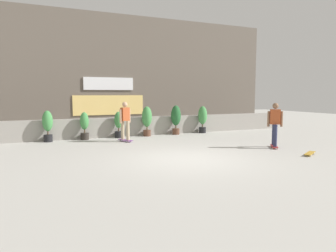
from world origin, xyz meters
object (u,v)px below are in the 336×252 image
object	(u,v)px
potted_plant_3	(147,119)
potted_plant_5	(203,118)
potted_plant_0	(48,124)
skater_far_left	(125,120)
skater_by_wall_left	(275,123)
potted_plant_2	(118,124)
potted_plant_4	(176,118)
skateboard_near_camera	(310,153)
potted_plant_1	(84,125)

from	to	relation	value
potted_plant_3	potted_plant_5	world-z (taller)	potted_plant_3
potted_plant_0	skater_far_left	xyz separation A→B (m)	(3.02, -1.26, 0.19)
skater_by_wall_left	skater_far_left	size ratio (longest dim) A/B	1.00
potted_plant_2	potted_plant_3	size ratio (longest dim) A/B	0.85
potted_plant_3	potted_plant_4	size ratio (longest dim) A/B	0.99
potted_plant_0	skateboard_near_camera	world-z (taller)	potted_plant_0
potted_plant_1	potted_plant_2	world-z (taller)	potted_plant_1
potted_plant_3	potted_plant_5	size ratio (longest dim) A/B	1.03
potted_plant_2	skateboard_near_camera	xyz separation A→B (m)	(4.74, -6.64, -0.59)
potted_plant_1	potted_plant_4	world-z (taller)	potted_plant_4
potted_plant_0	potted_plant_4	world-z (taller)	potted_plant_4
potted_plant_3	skater_far_left	bearing A→B (deg)	-138.90
potted_plant_1	skater_by_wall_left	bearing A→B (deg)	-39.14
potted_plant_0	skater_far_left	world-z (taller)	skater_far_left
potted_plant_2	potted_plant_4	size ratio (longest dim) A/B	0.84
potted_plant_5	skateboard_near_camera	world-z (taller)	potted_plant_5
potted_plant_4	potted_plant_3	bearing A→B (deg)	180.00
potted_plant_2	skater_far_left	distance (m)	1.30
potted_plant_4	skater_far_left	bearing A→B (deg)	-157.11
potted_plant_4	skateboard_near_camera	distance (m)	6.92
potted_plant_4	skateboard_near_camera	size ratio (longest dim) A/B	1.84
potted_plant_0	potted_plant_4	size ratio (longest dim) A/B	0.91
skater_far_left	potted_plant_2	bearing A→B (deg)	87.86
skater_far_left	skateboard_near_camera	distance (m)	7.25
potted_plant_0	skateboard_near_camera	bearing A→B (deg)	-40.36
potted_plant_0	potted_plant_4	xyz separation A→B (m)	(6.02, -0.00, 0.10)
potted_plant_3	skater_by_wall_left	xyz separation A→B (m)	(3.26, -5.05, 0.11)
potted_plant_2	skateboard_near_camera	world-z (taller)	potted_plant_2
potted_plant_5	skateboard_near_camera	xyz separation A→B (m)	(0.25, -6.64, -0.74)
potted_plant_3	potted_plant_2	bearing A→B (deg)	180.00
skateboard_near_camera	skater_far_left	bearing A→B (deg)	131.70
potted_plant_0	potted_plant_1	xyz separation A→B (m)	(1.52, 0.00, -0.09)
potted_plant_0	skater_by_wall_left	xyz separation A→B (m)	(7.73, -5.05, 0.19)
potted_plant_4	potted_plant_5	xyz separation A→B (m)	(1.54, 0.00, -0.04)
potted_plant_2	skater_by_wall_left	distance (m)	6.88
potted_plant_1	skateboard_near_camera	bearing A→B (deg)	-46.56
potted_plant_1	skateboard_near_camera	xyz separation A→B (m)	(6.29, -6.64, -0.60)
potted_plant_1	potted_plant_4	size ratio (longest dim) A/B	0.84
skater_by_wall_left	skateboard_near_camera	distance (m)	1.81
skater_by_wall_left	skater_far_left	distance (m)	6.05
potted_plant_5	potted_plant_1	bearing A→B (deg)	180.00
potted_plant_1	potted_plant_5	bearing A→B (deg)	-0.00
potted_plant_4	skater_by_wall_left	size ratio (longest dim) A/B	0.86
potted_plant_3	skater_far_left	size ratio (longest dim) A/B	0.85
potted_plant_1	skateboard_near_camera	world-z (taller)	potted_plant_1
skateboard_near_camera	potted_plant_1	bearing A→B (deg)	133.44
potted_plant_1	potted_plant_2	distance (m)	1.55
potted_plant_0	potted_plant_3	xyz separation A→B (m)	(4.47, -0.00, 0.08)
potted_plant_3	potted_plant_0	bearing A→B (deg)	180.00
potted_plant_2	skater_by_wall_left	size ratio (longest dim) A/B	0.72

